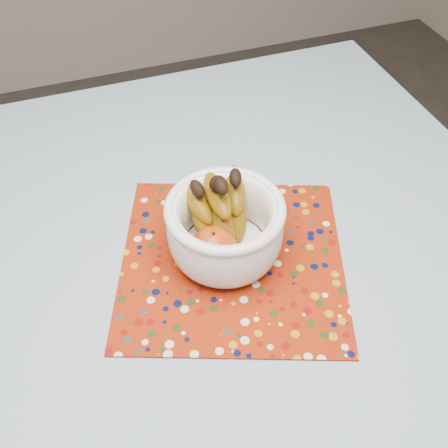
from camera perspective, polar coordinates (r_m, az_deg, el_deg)
name	(u,v)px	position (r m, az deg, el deg)	size (l,w,h in m)	color
table	(193,325)	(0.93, -3.36, -10.89)	(1.20, 1.20, 0.75)	brown
tablecloth	(191,298)	(0.86, -3.60, -8.01)	(1.32, 1.32, 0.01)	slate
placemat	(232,260)	(0.90, 0.90, -3.89)	(0.38, 0.38, 0.00)	maroon
fruit_bowl	(223,222)	(0.86, -0.10, 0.19)	(0.19, 0.20, 0.16)	white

